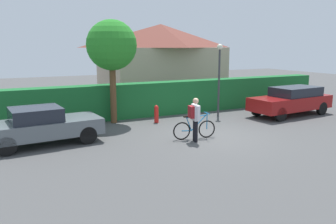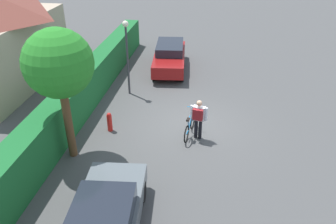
{
  "view_description": "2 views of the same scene",
  "coord_description": "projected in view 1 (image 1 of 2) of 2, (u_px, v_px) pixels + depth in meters",
  "views": [
    {
      "loc": [
        -7.26,
        -10.97,
        3.5
      ],
      "look_at": [
        -1.19,
        1.36,
        0.84
      ],
      "focal_mm": 36.97,
      "sensor_mm": 36.0,
      "label": 1
    },
    {
      "loc": [
        -11.94,
        -0.75,
        7.33
      ],
      "look_at": [
        -1.47,
        0.77,
        1.38
      ],
      "focal_mm": 36.05,
      "sensor_mm": 36.0,
      "label": 2
    }
  ],
  "objects": [
    {
      "name": "parked_car_far",
      "position": [
        292.0,
        100.0,
        17.45
      ],
      "size": [
        4.61,
        2.05,
        1.43
      ],
      "color": "maroon",
      "rests_on": "ground"
    },
    {
      "name": "bicycle",
      "position": [
        194.0,
        129.0,
        13.1
      ],
      "size": [
        1.69,
        0.5,
        0.98
      ],
      "color": "black",
      "rests_on": "ground"
    },
    {
      "name": "ground_plane",
      "position": [
        211.0,
        137.0,
        13.48
      ],
      "size": [
        60.0,
        60.0,
        0.0
      ],
      "primitive_type": "plane",
      "color": "#4A4A4A"
    },
    {
      "name": "street_lamp",
      "position": [
        219.0,
        69.0,
        17.01
      ],
      "size": [
        0.28,
        0.28,
        3.56
      ],
      "color": "#38383D",
      "rests_on": "ground"
    },
    {
      "name": "fire_hydrant",
      "position": [
        156.0,
        114.0,
        15.85
      ],
      "size": [
        0.2,
        0.2,
        0.81
      ],
      "color": "red",
      "rests_on": "ground"
    },
    {
      "name": "hedge_row",
      "position": [
        159.0,
        98.0,
        17.62
      ],
      "size": [
        20.19,
        0.9,
        1.67
      ],
      "primitive_type": "cube",
      "color": "#1B642D",
      "rests_on": "ground"
    },
    {
      "name": "tree_kerbside",
      "position": [
        112.0,
        46.0,
        15.25
      ],
      "size": [
        2.24,
        2.24,
        4.63
      ],
      "color": "brown",
      "rests_on": "ground"
    },
    {
      "name": "person_rider",
      "position": [
        195.0,
        115.0,
        12.61
      ],
      "size": [
        0.42,
        0.65,
        1.63
      ],
      "color": "black",
      "rests_on": "ground"
    },
    {
      "name": "house_distant",
      "position": [
        161.0,
        60.0,
        23.46
      ],
      "size": [
        7.93,
        5.44,
        4.89
      ],
      "color": "tan",
      "rests_on": "ground"
    },
    {
      "name": "parked_car_near",
      "position": [
        42.0,
        125.0,
        12.28
      ],
      "size": [
        4.08,
        2.02,
        1.36
      ],
      "color": "slate",
      "rests_on": "ground"
    }
  ]
}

